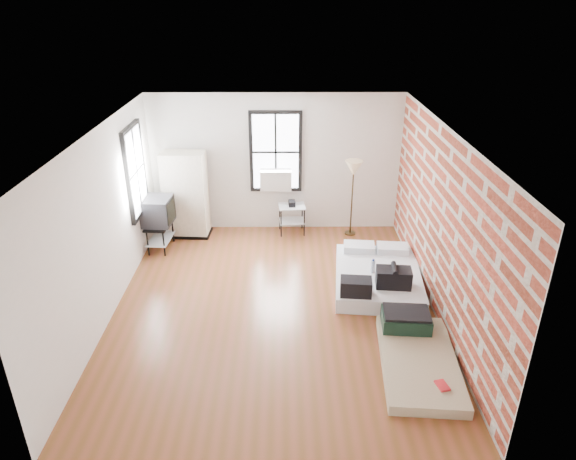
{
  "coord_description": "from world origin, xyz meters",
  "views": [
    {
      "loc": [
        0.16,
        -6.86,
        4.57
      ],
      "look_at": [
        0.22,
        0.3,
        1.2
      ],
      "focal_mm": 32.0,
      "sensor_mm": 36.0,
      "label": 1
    }
  ],
  "objects_px": {
    "mattress_bare": "(415,351)",
    "floor_lamp": "(354,172)",
    "wardrobe": "(186,195)",
    "side_table": "(292,211)",
    "mattress_main": "(378,276)",
    "tv_stand": "(158,213)"
  },
  "relations": [
    {
      "from": "mattress_bare",
      "to": "floor_lamp",
      "type": "bearing_deg",
      "value": 100.98
    },
    {
      "from": "side_table",
      "to": "floor_lamp",
      "type": "height_order",
      "value": "floor_lamp"
    },
    {
      "from": "mattress_main",
      "to": "tv_stand",
      "type": "bearing_deg",
      "value": 166.37
    },
    {
      "from": "mattress_main",
      "to": "wardrobe",
      "type": "bearing_deg",
      "value": 156.11
    },
    {
      "from": "mattress_bare",
      "to": "tv_stand",
      "type": "bearing_deg",
      "value": 146.3
    },
    {
      "from": "floor_lamp",
      "to": "tv_stand",
      "type": "relative_size",
      "value": 1.49
    },
    {
      "from": "mattress_main",
      "to": "side_table",
      "type": "distance_m",
      "value": 2.54
    },
    {
      "from": "mattress_main",
      "to": "wardrobe",
      "type": "distance_m",
      "value": 4.13
    },
    {
      "from": "wardrobe",
      "to": "tv_stand",
      "type": "relative_size",
      "value": 1.66
    },
    {
      "from": "mattress_main",
      "to": "tv_stand",
      "type": "height_order",
      "value": "tv_stand"
    },
    {
      "from": "mattress_main",
      "to": "side_table",
      "type": "relative_size",
      "value": 2.9
    },
    {
      "from": "wardrobe",
      "to": "mattress_main",
      "type": "bearing_deg",
      "value": -25.82
    },
    {
      "from": "mattress_main",
      "to": "floor_lamp",
      "type": "distance_m",
      "value": 2.33
    },
    {
      "from": "floor_lamp",
      "to": "tv_stand",
      "type": "xyz_separation_m",
      "value": [
        -3.73,
        -0.62,
        -0.58
      ]
    },
    {
      "from": "mattress_main",
      "to": "mattress_bare",
      "type": "distance_m",
      "value": 1.93
    },
    {
      "from": "mattress_bare",
      "to": "wardrobe",
      "type": "relative_size",
      "value": 1.11
    },
    {
      "from": "mattress_main",
      "to": "side_table",
      "type": "bearing_deg",
      "value": 130.11
    },
    {
      "from": "wardrobe",
      "to": "side_table",
      "type": "relative_size",
      "value": 2.47
    },
    {
      "from": "wardrobe",
      "to": "side_table",
      "type": "height_order",
      "value": "wardrobe"
    },
    {
      "from": "side_table",
      "to": "floor_lamp",
      "type": "relative_size",
      "value": 0.45
    },
    {
      "from": "side_table",
      "to": "tv_stand",
      "type": "xyz_separation_m",
      "value": [
        -2.53,
        -0.69,
        0.27
      ]
    },
    {
      "from": "mattress_main",
      "to": "tv_stand",
      "type": "relative_size",
      "value": 1.95
    }
  ]
}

